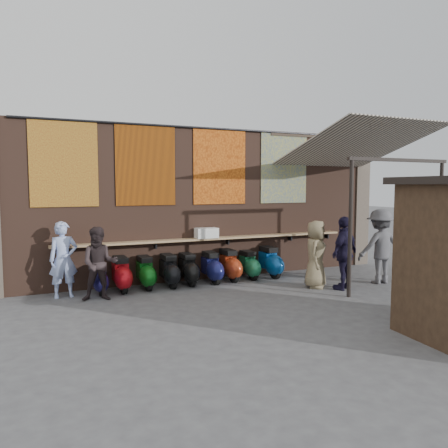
% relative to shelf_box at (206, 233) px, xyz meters
% --- Properties ---
extents(ground, '(70.00, 70.00, 0.00)m').
position_rel_shelf_box_xyz_m(ground, '(0.16, -2.30, -1.26)').
color(ground, '#474749').
rests_on(ground, ground).
extents(brick_wall, '(10.00, 0.40, 4.00)m').
position_rel_shelf_box_xyz_m(brick_wall, '(0.16, 0.40, 0.74)').
color(brick_wall, brown).
rests_on(brick_wall, ground).
extents(pier_right, '(0.50, 0.50, 4.00)m').
position_rel_shelf_box_xyz_m(pier_right, '(5.36, 0.40, 0.74)').
color(pier_right, '#4C4238').
rests_on(pier_right, ground).
extents(eating_counter, '(8.00, 0.32, 0.05)m').
position_rel_shelf_box_xyz_m(eating_counter, '(0.16, 0.03, -0.16)').
color(eating_counter, '#9E7A51').
rests_on(eating_counter, brick_wall).
extents(shelf_box, '(0.58, 0.31, 0.26)m').
position_rel_shelf_box_xyz_m(shelf_box, '(0.00, 0.00, 0.00)').
color(shelf_box, white).
rests_on(shelf_box, eating_counter).
extents(tapestry_redgold, '(1.50, 0.02, 2.00)m').
position_rel_shelf_box_xyz_m(tapestry_redgold, '(-3.44, 0.18, 1.74)').
color(tapestry_redgold, maroon).
rests_on(tapestry_redgold, brick_wall).
extents(tapestry_sun, '(1.50, 0.02, 2.00)m').
position_rel_shelf_box_xyz_m(tapestry_sun, '(-1.54, 0.18, 1.74)').
color(tapestry_sun, '#C5570B').
rests_on(tapestry_sun, brick_wall).
extents(tapestry_orange, '(1.50, 0.02, 2.00)m').
position_rel_shelf_box_xyz_m(tapestry_orange, '(0.46, 0.18, 1.74)').
color(tapestry_orange, orange).
rests_on(tapestry_orange, brick_wall).
extents(tapestry_multi, '(1.50, 0.02, 2.00)m').
position_rel_shelf_box_xyz_m(tapestry_multi, '(2.46, 0.18, 1.74)').
color(tapestry_multi, '#284494').
rests_on(tapestry_multi, brick_wall).
extents(hang_rail, '(9.50, 0.06, 0.06)m').
position_rel_shelf_box_xyz_m(hang_rail, '(0.16, 0.17, 2.72)').
color(hang_rail, black).
rests_on(hang_rail, brick_wall).
extents(scooter_stool_0, '(0.33, 0.73, 0.69)m').
position_rel_shelf_box_xyz_m(scooter_stool_0, '(-2.78, -0.30, -0.91)').
color(scooter_stool_0, navy).
rests_on(scooter_stool_0, ground).
extents(scooter_stool_1, '(0.39, 0.86, 0.81)m').
position_rel_shelf_box_xyz_m(scooter_stool_1, '(-2.28, -0.29, -0.85)').
color(scooter_stool_1, '#B60E16').
rests_on(scooter_stool_1, ground).
extents(scooter_stool_2, '(0.37, 0.82, 0.78)m').
position_rel_shelf_box_xyz_m(scooter_stool_2, '(-1.70, -0.26, -0.87)').
color(scooter_stool_2, '#0C5615').
rests_on(scooter_stool_2, ground).
extents(scooter_stool_3, '(0.38, 0.84, 0.80)m').
position_rel_shelf_box_xyz_m(scooter_stool_3, '(-1.11, -0.29, -0.86)').
color(scooter_stool_3, black).
rests_on(scooter_stool_3, ground).
extents(scooter_stool_4, '(0.37, 0.82, 0.78)m').
position_rel_shelf_box_xyz_m(scooter_stool_4, '(-0.61, -0.27, -0.87)').
color(scooter_stool_4, black).
rests_on(scooter_stool_4, ground).
extents(scooter_stool_5, '(0.38, 0.83, 0.79)m').
position_rel_shelf_box_xyz_m(scooter_stool_5, '(0.01, -0.33, -0.86)').
color(scooter_stool_5, '#14174B').
rests_on(scooter_stool_5, ground).
extents(scooter_stool_6, '(0.38, 0.85, 0.81)m').
position_rel_shelf_box_xyz_m(scooter_stool_6, '(0.54, -0.27, -0.85)').
color(scooter_stool_6, '#A03115').
rests_on(scooter_stool_6, ground).
extents(scooter_stool_7, '(0.35, 0.78, 0.74)m').
position_rel_shelf_box_xyz_m(scooter_stool_7, '(1.11, -0.28, -0.89)').
color(scooter_stool_7, '#1B6D44').
rests_on(scooter_stool_7, ground).
extents(scooter_stool_8, '(0.39, 0.87, 0.83)m').
position_rel_shelf_box_xyz_m(scooter_stool_8, '(1.73, -0.33, -0.84)').
color(scooter_stool_8, navy).
rests_on(scooter_stool_8, ground).
extents(diner_left, '(0.66, 0.47, 1.70)m').
position_rel_shelf_box_xyz_m(diner_left, '(-3.55, -0.30, -0.41)').
color(diner_left, '#A0B4E9').
rests_on(diner_left, ground).
extents(diner_right, '(0.89, 0.75, 1.60)m').
position_rel_shelf_box_xyz_m(diner_right, '(-2.86, -0.90, -0.46)').
color(diner_right, '#2D2324').
rests_on(diner_right, ground).
extents(shopper_navy, '(1.12, 0.79, 1.76)m').
position_rel_shelf_box_xyz_m(shopper_navy, '(2.64, -2.28, -0.38)').
color(shopper_navy, black).
rests_on(shopper_navy, ground).
extents(shopper_grey, '(1.30, 0.84, 1.89)m').
position_rel_shelf_box_xyz_m(shopper_grey, '(3.93, -2.10, -0.31)').
color(shopper_grey, '#545358').
rests_on(shopper_grey, ground).
extents(shopper_tan, '(0.93, 0.94, 1.64)m').
position_rel_shelf_box_xyz_m(shopper_tan, '(2.13, -1.83, -0.44)').
color(shopper_tan, '#837453').
rests_on(shopper_tan, ground).
extents(stall_sign, '(1.20, 0.15, 0.50)m').
position_rel_shelf_box_xyz_m(stall_sign, '(2.58, -5.03, 0.56)').
color(stall_sign, gold).
rests_on(stall_sign, market_stall).
extents(stall_shelf, '(1.92, 0.27, 0.06)m').
position_rel_shelf_box_xyz_m(stall_shelf, '(2.58, -5.03, -0.34)').
color(stall_shelf, '#473321').
rests_on(stall_shelf, market_stall).
extents(awning_canvas, '(3.20, 3.28, 0.97)m').
position_rel_shelf_box_xyz_m(awning_canvas, '(3.66, -1.40, 2.29)').
color(awning_canvas, beige).
rests_on(awning_canvas, brick_wall).
extents(awning_ledger, '(3.30, 0.08, 0.12)m').
position_rel_shelf_box_xyz_m(awning_ledger, '(3.66, 0.19, 2.69)').
color(awning_ledger, '#33261C').
rests_on(awning_ledger, brick_wall).
extents(awning_header, '(3.00, 0.08, 0.08)m').
position_rel_shelf_box_xyz_m(awning_header, '(3.66, -2.90, 1.82)').
color(awning_header, black).
rests_on(awning_header, awning_post_left).
extents(awning_post_left, '(0.09, 0.09, 3.10)m').
position_rel_shelf_box_xyz_m(awning_post_left, '(2.26, -2.90, 0.29)').
color(awning_post_left, black).
rests_on(awning_post_left, ground).
extents(awning_post_right, '(0.09, 0.09, 3.10)m').
position_rel_shelf_box_xyz_m(awning_post_right, '(5.06, -2.90, 0.29)').
color(awning_post_right, black).
rests_on(awning_post_right, ground).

